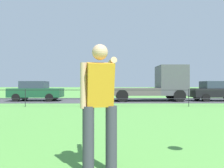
{
  "coord_description": "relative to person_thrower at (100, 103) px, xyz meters",
  "views": [
    {
      "loc": [
        0.21,
        1.75,
        1.21
      ],
      "look_at": [
        0.25,
        9.43,
        1.26
      ],
      "focal_mm": 34.87,
      "sensor_mm": 36.0,
      "label": 1
    }
  ],
  "objects": [
    {
      "name": "street_strip",
      "position": [
        -0.06,
        14.69,
        -0.96
      ],
      "size": [
        80.0,
        6.3,
        0.01
      ],
      "primitive_type": "cube",
      "color": "#424247",
      "rests_on": "ground"
    },
    {
      "name": "park_fence",
      "position": [
        -0.06,
        9.36,
        -0.29
      ],
      "size": [
        37.28,
        0.04,
        1.0
      ],
      "color": "black",
      "rests_on": "ground"
    },
    {
      "name": "person_thrower",
      "position": [
        0.0,
        0.0,
        0.0
      ],
      "size": [
        0.5,
        0.85,
        1.78
      ],
      "color": "#383842",
      "rests_on": "ground"
    },
    {
      "name": "car_dark_green_center",
      "position": [
        -5.73,
        14.05,
        -0.19
      ],
      "size": [
        4.01,
        1.83,
        1.54
      ],
      "color": "#194C2D",
      "rests_on": "ground"
    },
    {
      "name": "flatbed_truck_far_left",
      "position": [
        3.41,
        14.0,
        0.25
      ],
      "size": [
        7.31,
        2.45,
        2.75
      ],
      "color": "#4C4C51",
      "rests_on": "ground"
    },
    {
      "name": "car_black_left",
      "position": [
        8.4,
        13.91,
        -0.19
      ],
      "size": [
        4.02,
        1.84,
        1.54
      ],
      "color": "black",
      "rests_on": "ground"
    }
  ]
}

